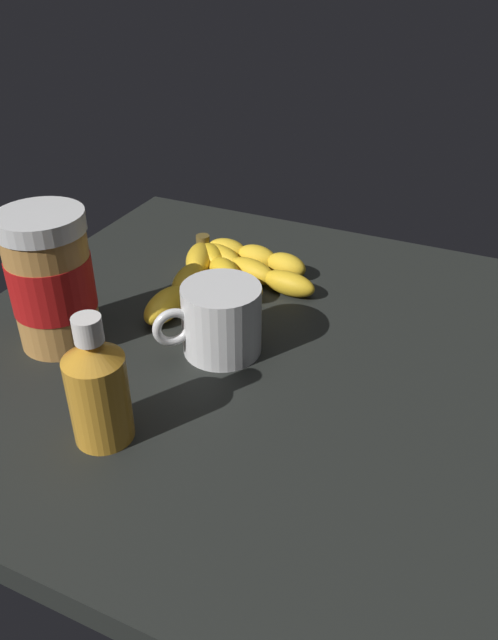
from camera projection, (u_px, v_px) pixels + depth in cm
name	position (u px, v px, depth cm)	size (l,w,h in cm)	color
ground_plane	(273.00, 360.00, 71.75)	(76.09, 69.99, 3.01)	black
banana_bunch	(226.00, 271.00, 83.49)	(20.89, 22.89, 3.62)	gold
peanut_butter_jar	(51.00, 280.00, 68.28)	(9.55, 9.55, 16.02)	#BF8442
honey_bottle	(98.00, 388.00, 55.84)	(5.67, 5.67, 13.38)	orange
coffee_mug	(220.00, 320.00, 68.64)	(10.20, 10.71, 8.19)	silver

